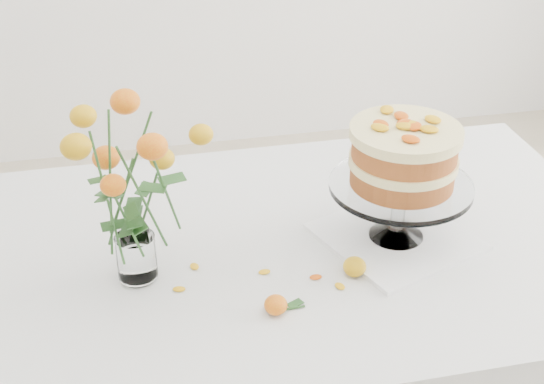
{
  "coord_description": "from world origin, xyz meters",
  "views": [
    {
      "loc": [
        -0.37,
        -1.34,
        1.71
      ],
      "look_at": [
        -0.09,
        -0.05,
        0.92
      ],
      "focal_mm": 50.0,
      "sensor_mm": 36.0,
      "label": 1
    }
  ],
  "objects": [
    {
      "name": "stray_petal_c",
      "position": [
        0.02,
        -0.18,
        0.76
      ],
      "size": [
        0.03,
        0.02,
        0.0
      ],
      "primitive_type": "ellipsoid",
      "color": "#F1AC0F",
      "rests_on": "table"
    },
    {
      "name": "stray_petal_d",
      "position": [
        -0.26,
        -0.05,
        0.76
      ],
      "size": [
        0.03,
        0.02,
        0.0
      ],
      "primitive_type": "ellipsoid",
      "color": "#F1AC0F",
      "rests_on": "table"
    },
    {
      "name": "table",
      "position": [
        0.0,
        0.0,
        0.67
      ],
      "size": [
        1.43,
        0.93,
        0.76
      ],
      "color": "tan",
      "rests_on": "ground"
    },
    {
      "name": "rose_vase",
      "position": [
        -0.38,
        -0.06,
        1.0
      ],
      "size": [
        0.33,
        0.33,
        0.41
      ],
      "rotation": [
        0.0,
        0.0,
        -0.28
      ],
      "color": "white",
      "rests_on": "table"
    },
    {
      "name": "loose_rose_far",
      "position": [
        -0.12,
        -0.23,
        0.78
      ],
      "size": [
        0.08,
        0.05,
        0.04
      ],
      "rotation": [
        0.0,
        0.0,
        0.05
      ],
      "color": "#E3450B",
      "rests_on": "table"
    },
    {
      "name": "stray_petal_b",
      "position": [
        -0.02,
        -0.14,
        0.76
      ],
      "size": [
        0.03,
        0.02,
        0.0
      ],
      "primitive_type": "ellipsoid",
      "color": "#F1AC0F",
      "rests_on": "table"
    },
    {
      "name": "cake_stand",
      "position": [
        0.19,
        -0.04,
        0.95
      ],
      "size": [
        0.31,
        0.31,
        0.28
      ],
      "rotation": [
        0.0,
        0.0,
        -0.26
      ],
      "color": "white",
      "rests_on": "napkin"
    },
    {
      "name": "loose_rose_near",
      "position": [
        0.06,
        -0.15,
        0.78
      ],
      "size": [
        0.09,
        0.05,
        0.04
      ],
      "rotation": [
        0.0,
        0.0,
        0.14
      ],
      "color": "gold",
      "rests_on": "table"
    },
    {
      "name": "napkin",
      "position": [
        0.19,
        -0.04,
        0.76
      ],
      "size": [
        0.38,
        0.38,
        0.01
      ],
      "primitive_type": "cube",
      "rotation": [
        0.0,
        0.0,
        0.36
      ],
      "color": "white",
      "rests_on": "table"
    },
    {
      "name": "stray_petal_e",
      "position": [
        -0.3,
        -0.12,
        0.76
      ],
      "size": [
        0.03,
        0.02,
        0.0
      ],
      "primitive_type": "ellipsoid",
      "color": "#F1AC0F",
      "rests_on": "table"
    },
    {
      "name": "stray_petal_a",
      "position": [
        -0.12,
        -0.1,
        0.76
      ],
      "size": [
        0.03,
        0.02,
        0.0
      ],
      "primitive_type": "ellipsoid",
      "color": "#F1AC0F",
      "rests_on": "table"
    }
  ]
}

